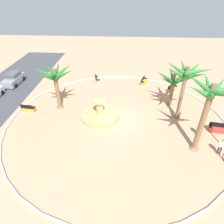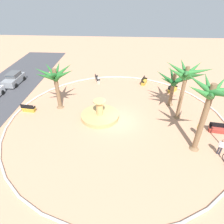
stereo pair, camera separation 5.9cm
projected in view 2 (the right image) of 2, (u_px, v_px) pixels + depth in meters
name	position (u px, v px, depth m)	size (l,w,h in m)	color
ground_plane	(117.00, 120.00, 21.46)	(80.00, 80.00, 0.00)	tan
plaza_curb	(117.00, 120.00, 21.41)	(23.56, 23.56, 0.20)	silver
fountain	(100.00, 115.00, 21.78)	(4.24, 4.24, 2.19)	tan
palm_tree_near_fountain	(174.00, 82.00, 22.57)	(4.51, 4.39, 4.27)	brown
palm_tree_by_curb	(209.00, 100.00, 14.97)	(4.46, 4.44, 6.75)	brown
palm_tree_mid_plaza	(186.00, 76.00, 19.19)	(4.64, 4.56, 6.23)	brown
palm_tree_far_side	(55.00, 77.00, 21.57)	(4.68, 4.58, 5.16)	brown
bench_east	(172.00, 89.00, 26.97)	(1.48, 1.49, 1.00)	gold
bench_west	(97.00, 80.00, 29.68)	(1.68, 1.00, 1.00)	beige
bench_north	(29.00, 109.00, 22.79)	(0.67, 1.65, 1.00)	gold
bench_southeast	(144.00, 82.00, 29.04)	(1.67, 1.03, 1.00)	gold
bench_southwest	(217.00, 129.00, 19.62)	(0.71, 1.65, 1.00)	#B73D33
person_cyclist_helmet	(200.00, 128.00, 18.85)	(0.28, 0.52, 1.59)	#33333D
person_cyclist_photo	(221.00, 146.00, 16.74)	(0.32, 0.49, 1.66)	#33333D
parked_car_third	(14.00, 79.00, 28.89)	(4.05, 2.01, 1.67)	gray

